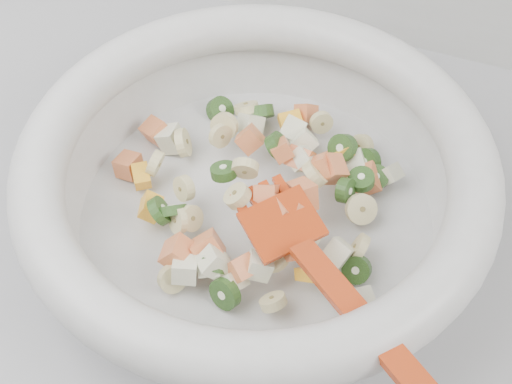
% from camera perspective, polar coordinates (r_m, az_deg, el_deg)
% --- Properties ---
extents(counter, '(2.00, 0.60, 0.90)m').
position_cam_1_polar(counter, '(1.08, -5.04, -14.22)').
color(counter, '#97979C').
rests_on(counter, ground).
extents(mixing_bowl, '(0.41, 0.40, 0.11)m').
position_cam_1_polar(mixing_bowl, '(0.61, 0.03, 0.76)').
color(mixing_bowl, beige).
rests_on(mixing_bowl, counter).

